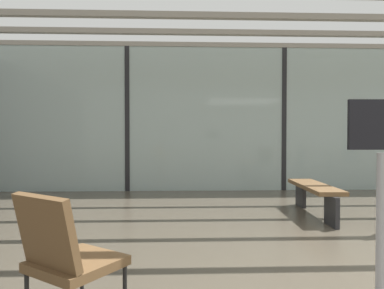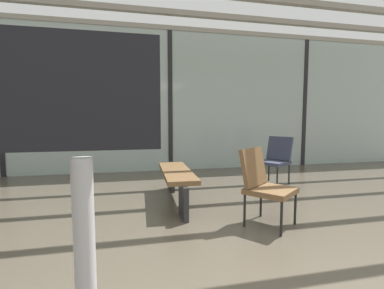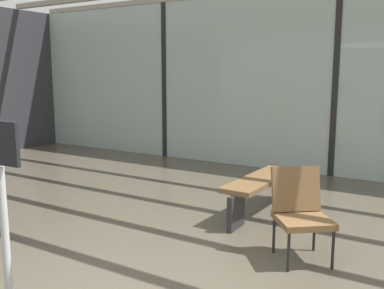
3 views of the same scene
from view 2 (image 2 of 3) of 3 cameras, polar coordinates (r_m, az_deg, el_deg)
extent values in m
cube|color=#A3B7B2|center=(6.53, -4.54, 8.75)|extent=(14.00, 0.08, 3.20)
cube|color=black|center=(6.95, -34.73, 7.62)|extent=(0.10, 0.12, 3.20)
cube|color=black|center=(6.53, -4.54, 8.75)|extent=(0.10, 0.12, 3.20)
cube|color=black|center=(7.84, 21.94, 7.81)|extent=(0.10, 0.12, 3.20)
cube|color=gray|center=(5.95, -3.22, 25.38)|extent=(13.72, 0.12, 0.10)
cube|color=gray|center=(6.83, -4.65, 22.69)|extent=(13.72, 0.12, 0.10)
ellipsoid|color=silver|center=(11.80, -9.02, 10.03)|extent=(11.45, 4.37, 4.37)
sphere|color=#9D9DA0|center=(12.59, -34.00, 8.89)|extent=(2.40, 2.40, 2.40)
sphere|color=black|center=(10.08, -26.81, 12.22)|extent=(0.28, 0.28, 0.28)
sphere|color=black|center=(9.91, -21.63, 12.54)|extent=(0.28, 0.28, 0.28)
sphere|color=black|center=(9.82, -16.30, 12.77)|extent=(0.28, 0.28, 0.28)
sphere|color=black|center=(9.81, -10.92, 12.89)|extent=(0.28, 0.28, 0.28)
sphere|color=black|center=(9.88, -5.56, 12.91)|extent=(0.28, 0.28, 0.28)
sphere|color=black|center=(10.04, -0.33, 12.81)|extent=(0.28, 0.28, 0.28)
sphere|color=black|center=(10.27, 4.70, 12.63)|extent=(0.28, 0.28, 0.28)
cube|color=#33384C|center=(5.33, 16.30, -3.59)|extent=(0.66, 0.66, 0.06)
cube|color=#33384C|center=(5.48, 17.52, -0.74)|extent=(0.36, 0.49, 0.44)
cylinder|color=black|center=(5.30, 13.12, -5.92)|extent=(0.03, 0.03, 0.37)
cylinder|color=black|center=(5.09, 17.07, -6.50)|extent=(0.03, 0.03, 0.37)
cylinder|color=black|center=(5.65, 15.50, -5.28)|extent=(0.03, 0.03, 0.37)
cylinder|color=black|center=(5.45, 19.28, -5.78)|extent=(0.03, 0.03, 0.37)
cube|color=brown|center=(3.28, 15.84, -9.12)|extent=(0.67, 0.67, 0.06)
cube|color=brown|center=(3.32, 12.52, -4.47)|extent=(0.46, 0.41, 0.44)
cylinder|color=black|center=(3.08, 17.86, -14.31)|extent=(0.03, 0.03, 0.37)
cylinder|color=black|center=(3.46, 20.42, -12.20)|extent=(0.03, 0.03, 0.37)
cylinder|color=black|center=(3.24, 10.74, -13.13)|extent=(0.03, 0.03, 0.37)
cylinder|color=black|center=(3.60, 13.95, -11.30)|extent=(0.03, 0.03, 0.37)
cube|color=brown|center=(4.03, -3.23, -5.64)|extent=(0.46, 1.51, 0.06)
cube|color=#262628|center=(3.45, -1.74, -11.58)|extent=(0.06, 0.36, 0.41)
cube|color=#262628|center=(4.73, -4.27, -6.90)|extent=(0.06, 0.36, 0.41)
cube|color=black|center=(0.83, -22.21, 9.95)|extent=(0.44, 0.03, 0.32)
camera|label=1|loc=(1.98, -146.51, -4.61)|focal=32.80mm
camera|label=3|loc=(2.91, 100.36, 10.36)|focal=40.18mm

